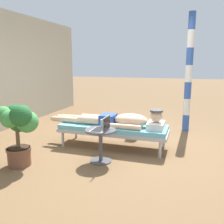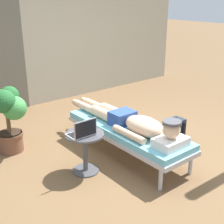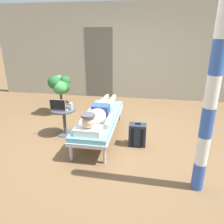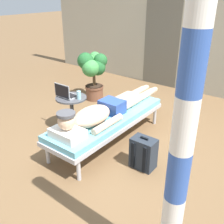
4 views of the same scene
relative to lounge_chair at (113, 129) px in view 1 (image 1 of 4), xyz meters
name	(u,v)px [view 1 (image 1 of 4)]	position (x,y,z in m)	size (l,w,h in m)	color
ground_plane	(119,145)	(0.11, -0.08, -0.35)	(40.00, 40.00, 0.00)	brown
lounge_chair	(113,129)	(0.00, 0.00, 0.00)	(0.64, 1.99, 0.42)	#B7B7BC
person_reclining	(119,120)	(0.00, -0.10, 0.17)	(0.53, 2.17, 0.33)	white
side_table	(101,140)	(-0.71, -0.02, 0.01)	(0.48, 0.48, 0.52)	#4C4C51
laptop	(102,127)	(-0.77, -0.07, 0.24)	(0.31, 0.24, 0.23)	#A5A8AD
drink_glass	(102,123)	(-0.56, 0.00, 0.24)	(0.06, 0.06, 0.12)	#99D8E5
backpack	(134,128)	(0.73, -0.22, -0.15)	(0.30, 0.26, 0.42)	#262D38
potted_plant	(18,126)	(-1.22, 1.08, 0.27)	(0.48, 0.58, 0.96)	brown
porch_post	(189,74)	(1.57, -1.25, 0.95)	(0.15, 0.15, 2.59)	#3359B2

